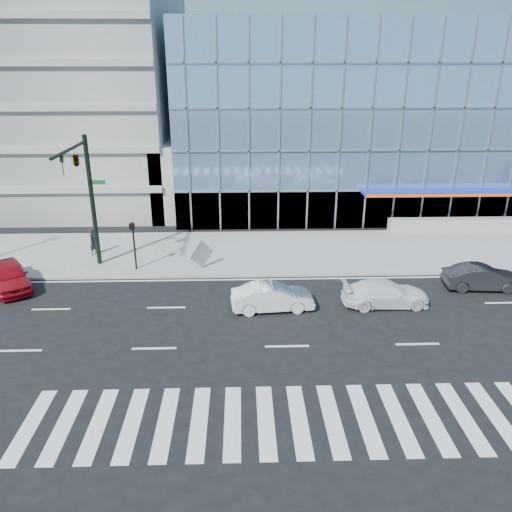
{
  "coord_description": "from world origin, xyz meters",
  "views": [
    {
      "loc": [
        -2.01,
        -23.53,
        12.06
      ],
      "look_at": [
        -1.19,
        3.0,
        1.69
      ],
      "focal_mm": 35.0,
      "sensor_mm": 36.0,
      "label": 1
    }
  ],
  "objects_px": {
    "traffic_signal": "(81,174)",
    "ped_signal_post": "(133,239)",
    "red_sedan": "(10,276)",
    "white_sedan": "(272,297)",
    "dark_sedan": "(482,278)",
    "white_suv": "(385,293)",
    "tilted_panel": "(202,254)",
    "pedestrian": "(93,242)"
  },
  "relations": [
    {
      "from": "ped_signal_post",
      "to": "red_sedan",
      "type": "height_order",
      "value": "ped_signal_post"
    },
    {
      "from": "white_suv",
      "to": "pedestrian",
      "type": "relative_size",
      "value": 2.56
    },
    {
      "from": "traffic_signal",
      "to": "ped_signal_post",
      "type": "xyz_separation_m",
      "value": [
        2.5,
        0.37,
        -4.02
      ]
    },
    {
      "from": "white_suv",
      "to": "red_sedan",
      "type": "height_order",
      "value": "red_sedan"
    },
    {
      "from": "ped_signal_post",
      "to": "tilted_panel",
      "type": "distance_m",
      "value": 4.18
    },
    {
      "from": "traffic_signal",
      "to": "ped_signal_post",
      "type": "relative_size",
      "value": 2.67
    },
    {
      "from": "ped_signal_post",
      "to": "white_sedan",
      "type": "bearing_deg",
      "value": -33.3
    },
    {
      "from": "red_sedan",
      "to": "tilted_panel",
      "type": "distance_m",
      "value": 10.93
    },
    {
      "from": "dark_sedan",
      "to": "red_sedan",
      "type": "distance_m",
      "value": 26.72
    },
    {
      "from": "traffic_signal",
      "to": "pedestrian",
      "type": "relative_size",
      "value": 4.48
    },
    {
      "from": "red_sedan",
      "to": "white_sedan",
      "type": "bearing_deg",
      "value": -42.95
    },
    {
      "from": "ped_signal_post",
      "to": "red_sedan",
      "type": "bearing_deg",
      "value": -161.41
    },
    {
      "from": "white_suv",
      "to": "dark_sedan",
      "type": "xyz_separation_m",
      "value": [
        6.0,
        1.81,
        0.03
      ]
    },
    {
      "from": "pedestrian",
      "to": "red_sedan",
      "type": "bearing_deg",
      "value": 162.04
    },
    {
      "from": "traffic_signal",
      "to": "white_suv",
      "type": "height_order",
      "value": "traffic_signal"
    },
    {
      "from": "traffic_signal",
      "to": "pedestrian",
      "type": "distance_m",
      "value": 5.99
    },
    {
      "from": "white_sedan",
      "to": "red_sedan",
      "type": "relative_size",
      "value": 0.95
    },
    {
      "from": "white_sedan",
      "to": "pedestrian",
      "type": "height_order",
      "value": "pedestrian"
    },
    {
      "from": "pedestrian",
      "to": "traffic_signal",
      "type": "bearing_deg",
      "value": -149.16
    },
    {
      "from": "traffic_signal",
      "to": "pedestrian",
      "type": "xyz_separation_m",
      "value": [
        -0.74,
        3.01,
        -5.12
      ]
    },
    {
      "from": "traffic_signal",
      "to": "dark_sedan",
      "type": "height_order",
      "value": "traffic_signal"
    },
    {
      "from": "pedestrian",
      "to": "dark_sedan",
      "type": "bearing_deg",
      "value": -86.93
    },
    {
      "from": "white_sedan",
      "to": "dark_sedan",
      "type": "height_order",
      "value": "white_sedan"
    },
    {
      "from": "red_sedan",
      "to": "traffic_signal",
      "type": "bearing_deg",
      "value": -7.04
    },
    {
      "from": "white_suv",
      "to": "red_sedan",
      "type": "distance_m",
      "value": 20.88
    },
    {
      "from": "pedestrian",
      "to": "ped_signal_post",
      "type": "bearing_deg",
      "value": -112.14
    },
    {
      "from": "ped_signal_post",
      "to": "dark_sedan",
      "type": "height_order",
      "value": "ped_signal_post"
    },
    {
      "from": "tilted_panel",
      "to": "white_sedan",
      "type": "bearing_deg",
      "value": -96.11
    },
    {
      "from": "ped_signal_post",
      "to": "white_suv",
      "type": "bearing_deg",
      "value": -19.42
    },
    {
      "from": "dark_sedan",
      "to": "red_sedan",
      "type": "relative_size",
      "value": 0.95
    },
    {
      "from": "white_sedan",
      "to": "white_suv",
      "type": "bearing_deg",
      "value": -92.04
    },
    {
      "from": "white_suv",
      "to": "tilted_panel",
      "type": "height_order",
      "value": "tilted_panel"
    },
    {
      "from": "dark_sedan",
      "to": "white_suv",
      "type": "bearing_deg",
      "value": 110.45
    },
    {
      "from": "pedestrian",
      "to": "tilted_panel",
      "type": "height_order",
      "value": "tilted_panel"
    },
    {
      "from": "ped_signal_post",
      "to": "tilted_panel",
      "type": "xyz_separation_m",
      "value": [
        4.04,
        0.06,
        -1.07
      ]
    },
    {
      "from": "dark_sedan",
      "to": "red_sedan",
      "type": "height_order",
      "value": "red_sedan"
    },
    {
      "from": "traffic_signal",
      "to": "red_sedan",
      "type": "xyz_separation_m",
      "value": [
        -4.15,
        -1.86,
        -5.4
      ]
    },
    {
      "from": "white_suv",
      "to": "dark_sedan",
      "type": "relative_size",
      "value": 1.08
    },
    {
      "from": "white_suv",
      "to": "white_sedan",
      "type": "distance_m",
      "value": 6.01
    },
    {
      "from": "white_sedan",
      "to": "pedestrian",
      "type": "distance_m",
      "value": 13.8
    },
    {
      "from": "ped_signal_post",
      "to": "pedestrian",
      "type": "bearing_deg",
      "value": 140.86
    },
    {
      "from": "white_sedan",
      "to": "red_sedan",
      "type": "xyz_separation_m",
      "value": [
        -14.7,
        3.06,
        0.06
      ]
    }
  ]
}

